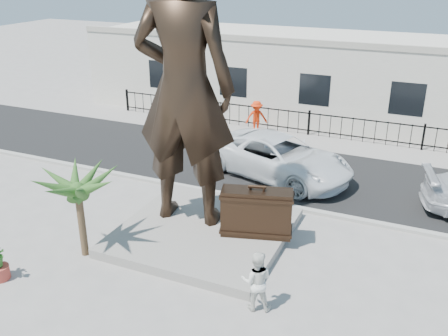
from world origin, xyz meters
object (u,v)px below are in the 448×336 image
object	(u,v)px
tourist	(256,281)
car_white	(279,157)
suitcase	(256,213)
statue	(184,89)

from	to	relation	value
tourist	car_white	world-z (taller)	car_white
suitcase	car_white	size ratio (longest dim) A/B	0.35
tourist	suitcase	bearing A→B (deg)	-87.86
statue	suitcase	size ratio (longest dim) A/B	4.03
statue	tourist	world-z (taller)	statue
tourist	car_white	bearing A→B (deg)	-94.05
statue	tourist	bearing A→B (deg)	130.70
suitcase	tourist	bearing A→B (deg)	-85.21
car_white	suitcase	bearing A→B (deg)	-152.14
statue	suitcase	distance (m)	4.44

